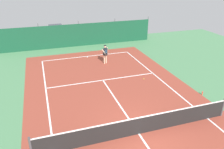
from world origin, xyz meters
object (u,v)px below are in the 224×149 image
water_bottle (202,93)px  tennis_ball_near_player (144,79)px  tennis_player (105,53)px  tennis_net (139,125)px  parked_car (56,33)px

water_bottle → tennis_ball_near_player: bearing=128.1°
tennis_player → tennis_net: bearing=60.5°
parked_car → tennis_ball_near_player: bearing=111.0°
tennis_net → tennis_player: 9.70m
tennis_net → tennis_player: tennis_player is taller
tennis_player → tennis_ball_near_player: tennis_player is taller
parked_car → tennis_net: bearing=96.4°
tennis_net → tennis_ball_near_player: size_ratio=153.33×
tennis_net → tennis_ball_near_player: 6.37m
tennis_player → parked_car: parked_car is taller
parked_car → water_bottle: (7.68, -16.57, -0.72)m
tennis_ball_near_player → parked_car: size_ratio=0.02×
tennis_player → water_bottle: 8.59m
tennis_ball_near_player → water_bottle: water_bottle is taller
parked_car → water_bottle: parked_car is taller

